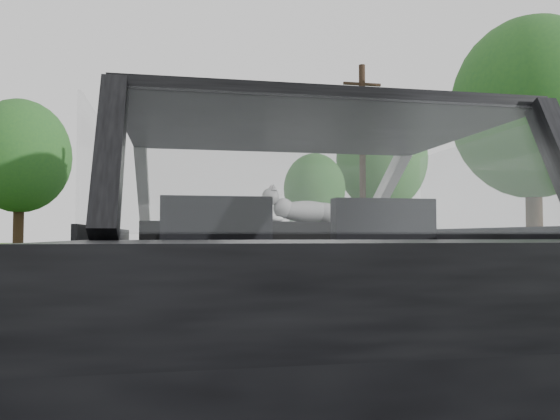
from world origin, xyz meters
name	(u,v)px	position (x,y,z in m)	size (l,w,h in m)	color
ground	(286,408)	(0.00, 0.00, 0.00)	(140.00, 140.00, 0.00)	#3C3C44
subject_car	(285,271)	(0.00, 0.00, 0.72)	(1.80, 4.00, 1.45)	black
dashboard	(266,245)	(0.00, 0.62, 0.85)	(1.58, 0.45, 0.30)	black
driver_seat	(215,243)	(-0.40, -0.29, 0.88)	(0.50, 0.72, 0.42)	black
passenger_seat	(375,242)	(0.40, -0.29, 0.88)	(0.50, 0.72, 0.42)	black
steering_wheel	(207,234)	(-0.40, 0.33, 0.92)	(0.36, 0.36, 0.04)	black
cat	(307,210)	(0.26, 0.59, 1.08)	(0.54, 0.17, 0.24)	#A1A1A1
guardrail	(375,249)	(4.30, 10.00, 0.58)	(0.05, 90.00, 0.32)	#9A9FA8
other_car	(205,237)	(0.64, 20.18, 0.84)	(2.03, 5.13, 1.69)	silver
highway_sign	(291,232)	(5.46, 25.50, 1.10)	(0.09, 0.88, 2.21)	#1B5426
utility_pole	(363,161)	(6.58, 17.31, 3.82)	(0.25, 0.25, 7.63)	#412F23
tree_1	(533,143)	(10.93, 13.02, 3.94)	(5.20, 5.20, 7.89)	#204F21
tree_2	(314,203)	(8.31, 31.54, 3.06)	(4.03, 4.03, 6.11)	#204F21
tree_3	(382,180)	(13.83, 33.75, 4.90)	(6.47, 6.47, 9.80)	#204F21
tree_6	(19,178)	(-8.45, 26.88, 3.84)	(5.07, 5.07, 7.68)	#204F21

